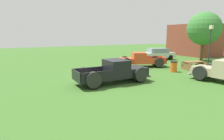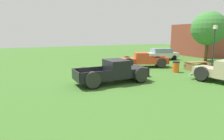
# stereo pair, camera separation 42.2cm
# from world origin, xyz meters

# --- Properties ---
(ground_plane) EXTENTS (80.00, 80.00, 0.00)m
(ground_plane) POSITION_xyz_m (0.00, 0.00, 0.00)
(ground_plane) COLOR #3D6B28
(pickup_truck_foreground) EXTENTS (2.03, 5.18, 1.58)m
(pickup_truck_foreground) POSITION_xyz_m (0.18, 1.06, 0.75)
(pickup_truck_foreground) COLOR black
(pickup_truck_foreground) RESTS_ON ground_plane
(pickup_truck_behind_left) EXTENTS (3.49, 5.06, 1.47)m
(pickup_truck_behind_left) POSITION_xyz_m (-4.36, 6.09, 0.70)
(pickup_truck_behind_left) COLOR #D14723
(pickup_truck_behind_left) RESTS_ON ground_plane
(sedan_distant_b) EXTENTS (2.75, 4.74, 1.49)m
(sedan_distant_b) POSITION_xyz_m (-7.73, 11.49, 0.78)
(sedan_distant_b) COLOR silver
(sedan_distant_b) RESTS_ON ground_plane
(lamp_post_near) EXTENTS (0.36, 0.36, 4.20)m
(lamp_post_near) POSITION_xyz_m (-0.99, 12.35, 2.20)
(lamp_post_near) COLOR #2D2D33
(lamp_post_near) RESTS_ON ground_plane
(picnic_table) EXTENTS (1.86, 2.10, 0.78)m
(picnic_table) POSITION_xyz_m (-0.66, 9.79, 0.49)
(picnic_table) COLOR olive
(picnic_table) RESTS_ON ground_plane
(trash_can) EXTENTS (0.59, 0.59, 0.95)m
(trash_can) POSITION_xyz_m (-0.71, 7.31, 0.48)
(trash_can) COLOR orange
(trash_can) RESTS_ON ground_plane
(oak_tree_east) EXTENTS (3.97, 3.97, 5.93)m
(oak_tree_east) POSITION_xyz_m (-4.19, 15.53, 3.93)
(oak_tree_east) COLOR brown
(oak_tree_east) RESTS_ON ground_plane
(brick_pavilion) EXTENTS (7.09, 4.71, 4.76)m
(brick_pavilion) POSITION_xyz_m (-9.28, 20.18, 2.38)
(brick_pavilion) COLOR brown
(brick_pavilion) RESTS_ON ground_plane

